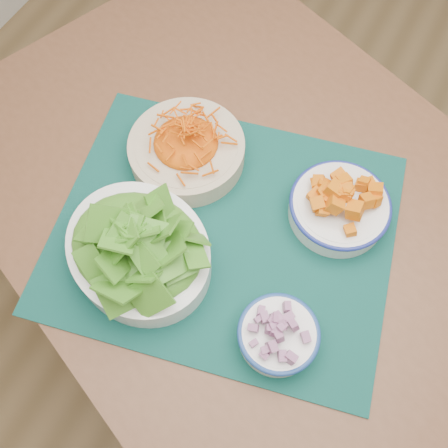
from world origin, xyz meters
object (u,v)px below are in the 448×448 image
object	(u,v)px
table	(263,232)
placemat	(224,231)
squash_bowl	(341,204)
lettuce_bowl	(137,246)
onion_bowl	(278,334)
carrot_bowl	(186,146)

from	to	relation	value
table	placemat	world-z (taller)	placemat
squash_bowl	lettuce_bowl	size ratio (longest dim) A/B	0.55
lettuce_bowl	onion_bowl	world-z (taller)	lettuce_bowl
placemat	onion_bowl	bearing A→B (deg)	-50.40
placemat	carrot_bowl	bearing A→B (deg)	130.08
placemat	lettuce_bowl	bearing A→B (deg)	-143.76
placemat	lettuce_bowl	world-z (taller)	lettuce_bowl
lettuce_bowl	squash_bowl	bearing A→B (deg)	62.07
table	squash_bowl	size ratio (longest dim) A/B	8.40
onion_bowl	lettuce_bowl	bearing A→B (deg)	176.39
placemat	carrot_bowl	distance (m)	0.18
carrot_bowl	lettuce_bowl	size ratio (longest dim) A/B	0.69
placemat	lettuce_bowl	distance (m)	0.17
carrot_bowl	onion_bowl	world-z (taller)	carrot_bowl
squash_bowl	onion_bowl	xyz separation A→B (m)	(0.00, -0.26, -0.01)
placemat	carrot_bowl	world-z (taller)	carrot_bowl
table	carrot_bowl	bearing A→B (deg)	-168.20
carrot_bowl	onion_bowl	distance (m)	0.39
carrot_bowl	squash_bowl	xyz separation A→B (m)	(0.31, 0.02, 0.00)
placemat	table	bearing A→B (deg)	41.71
lettuce_bowl	onion_bowl	distance (m)	0.28
carrot_bowl	lettuce_bowl	xyz separation A→B (m)	(0.03, -0.22, 0.02)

